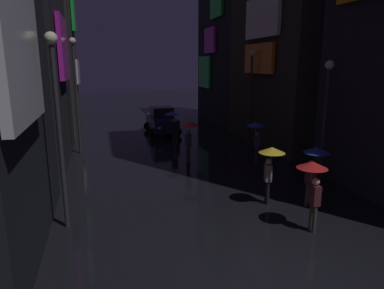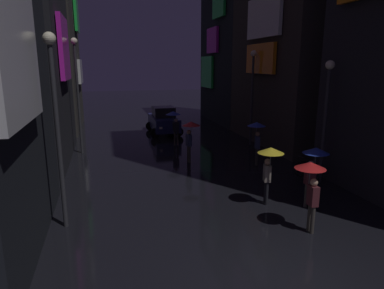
{
  "view_description": "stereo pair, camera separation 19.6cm",
  "coord_description": "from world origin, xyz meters",
  "views": [
    {
      "loc": [
        -3.84,
        -5.95,
        4.87
      ],
      "look_at": [
        0.0,
        8.21,
        1.42
      ],
      "focal_mm": 32.0,
      "sensor_mm": 36.0,
      "label": 1
    },
    {
      "loc": [
        -3.65,
        -6.0,
        4.87
      ],
      "look_at": [
        0.0,
        8.21,
        1.42
      ],
      "focal_mm": 32.0,
      "sensor_mm": 36.0,
      "label": 2
    }
  ],
  "objects": [
    {
      "name": "car_distant",
      "position": [
        0.42,
        18.08,
        0.93
      ],
      "size": [
        2.27,
        4.16,
        1.92
      ],
      "color": "navy",
      "rests_on": "ground"
    },
    {
      "name": "pedestrian_far_right_blue",
      "position": [
        3.51,
        9.12,
        1.67
      ],
      "size": [
        0.9,
        0.9,
        2.12
      ],
      "color": "#38332D",
      "rests_on": "ground"
    },
    {
      "name": "streetlamp_right_near",
      "position": [
        5.0,
        5.95,
        3.18
      ],
      "size": [
        0.36,
        0.36,
        5.03
      ],
      "color": "#2D2D33",
      "rests_on": "ground"
    },
    {
      "name": "pedestrian_midstreet_left_yellow",
      "position": [
        1.76,
        4.31,
        1.67
      ],
      "size": [
        0.9,
        0.9,
        2.12
      ],
      "color": "black",
      "rests_on": "ground"
    },
    {
      "name": "ground_plane",
      "position": [
        0.0,
        0.0,
        0.0
      ],
      "size": [
        120.0,
        120.0,
        0.0
      ],
      "primitive_type": "plane",
      "color": "black"
    },
    {
      "name": "pedestrian_foreground_right_red",
      "position": [
        0.42,
        10.17,
        1.67
      ],
      "size": [
        0.9,
        0.9,
        2.12
      ],
      "color": "#38332D",
      "rests_on": "ground"
    },
    {
      "name": "building_right_mid",
      "position": [
        7.48,
        13.48,
        7.45
      ],
      "size": [
        4.25,
        8.97,
        14.88
      ],
      "color": "#2D2826",
      "rests_on": "ground"
    },
    {
      "name": "streetlamp_left_far",
      "position": [
        -5.0,
        13.58,
        3.83
      ],
      "size": [
        0.36,
        0.36,
        6.23
      ],
      "color": "#2D2D33",
      "rests_on": "ground"
    },
    {
      "name": "building_right_far",
      "position": [
        7.48,
        22.13,
        7.27
      ],
      "size": [
        4.25,
        8.25,
        14.53
      ],
      "color": "black",
      "rests_on": "ground"
    },
    {
      "name": "bicycle_parked_at_storefront",
      "position": [
        4.6,
        6.33,
        0.39
      ],
      "size": [
        0.12,
        1.82,
        0.96
      ],
      "color": "black",
      "rests_on": "ground"
    },
    {
      "name": "pedestrian_foreground_left_blue",
      "position": [
        3.18,
        3.83,
        1.67
      ],
      "size": [
        0.9,
        0.9,
        2.12
      ],
      "color": "#38332D",
      "rests_on": "ground"
    },
    {
      "name": "building_left_far",
      "position": [
        -7.48,
        22.12,
        9.28
      ],
      "size": [
        4.25,
        8.23,
        18.56
      ],
      "color": "#33302D",
      "rests_on": "ground"
    },
    {
      "name": "pedestrian_midstreet_centre_red",
      "position": [
        2.05,
        2.28,
        1.67
      ],
      "size": [
        0.9,
        0.9,
        2.12
      ],
      "color": "#38332D",
      "rests_on": "ground"
    },
    {
      "name": "pedestrian_near_crossing_blue",
      "position": [
        0.39,
        14.05,
        1.67
      ],
      "size": [
        0.9,
        0.9,
        2.12
      ],
      "color": "#38332D",
      "rests_on": "ground"
    },
    {
      "name": "streetlamp_left_near",
      "position": [
        -5.0,
        4.36,
        3.57
      ],
      "size": [
        0.36,
        0.36,
        5.73
      ],
      "color": "#2D2D33",
      "rests_on": "ground"
    },
    {
      "name": "streetlamp_right_far",
      "position": [
        5.0,
        13.14,
        3.53
      ],
      "size": [
        0.36,
        0.36,
        5.67
      ],
      "color": "#2D2D33",
      "rests_on": "ground"
    }
  ]
}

